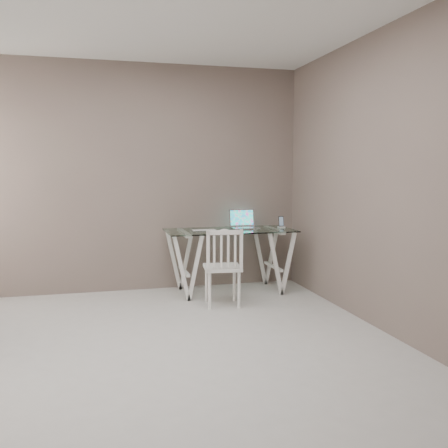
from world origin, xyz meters
name	(u,v)px	position (x,y,z in m)	size (l,w,h in m)	color
room	(151,134)	(-0.06, 0.02, 1.72)	(4.50, 4.52, 2.71)	#B9B7B1
desk	(230,260)	(1.05, 1.85, 0.38)	(1.50, 0.70, 0.75)	silver
chair	(223,264)	(0.81, 1.24, 0.46)	(0.42, 0.42, 0.84)	white
laptop	(243,224)	(1.26, 1.99, 0.80)	(0.32, 0.26, 0.22)	#B6B6BA
keyboard	(204,230)	(0.74, 1.84, 0.75)	(0.29, 0.12, 0.01)	silver
mouse	(224,230)	(0.94, 1.68, 0.76)	(0.10, 0.06, 0.03)	white
phone_dock	(281,225)	(1.71, 1.90, 0.78)	(0.08, 0.08, 0.14)	white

